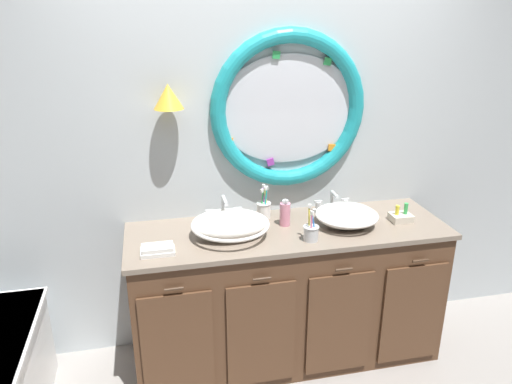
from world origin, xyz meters
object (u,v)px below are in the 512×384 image
object	(u,v)px
soap_dispenser	(285,213)
folded_hand_towel	(158,250)
toothbrush_holder_left	(264,209)
toothbrush_holder_right	(311,232)
sink_basin_left	(230,225)
sink_basin_right	(347,215)
toiletry_basket	(401,217)

from	to	relation	value
soap_dispenser	folded_hand_towel	bearing A→B (deg)	-164.68
toothbrush_holder_left	toothbrush_holder_right	world-z (taller)	toothbrush_holder_left
sink_basin_left	sink_basin_right	distance (m)	0.71
sink_basin_left	toothbrush_holder_left	xyz separation A→B (m)	(0.25, 0.22, -0.01)
toothbrush_holder_left	soap_dispenser	size ratio (longest dim) A/B	1.25
toothbrush_holder_left	soap_dispenser	distance (m)	0.17
toothbrush_holder_left	toiletry_basket	distance (m)	0.85
toothbrush_holder_left	folded_hand_towel	bearing A→B (deg)	-152.52
folded_hand_towel	toiletry_basket	xyz separation A→B (m)	(1.49, 0.11, 0.01)
toothbrush_holder_left	soap_dispenser	bearing A→B (deg)	-54.13
sink_basin_left	toothbrush_holder_right	size ratio (longest dim) A/B	2.13
toothbrush_holder_left	toothbrush_holder_right	xyz separation A→B (m)	(0.19, -0.37, -0.01)
sink_basin_left	folded_hand_towel	distance (m)	0.44
toothbrush_holder_right	toothbrush_holder_left	bearing A→B (deg)	116.65
sink_basin_left	soap_dispenser	size ratio (longest dim) A/B	2.65
sink_basin_left	sink_basin_right	bearing A→B (deg)	-0.00
sink_basin_left	sink_basin_right	xyz separation A→B (m)	(0.71, -0.00, -0.01)
soap_dispenser	toothbrush_holder_left	bearing A→B (deg)	125.87
toothbrush_holder_left	folded_hand_towel	world-z (taller)	toothbrush_holder_left
toothbrush_holder_left	toothbrush_holder_right	distance (m)	0.42
sink_basin_left	toothbrush_holder_right	world-z (taller)	toothbrush_holder_right
soap_dispenser	toiletry_basket	distance (m)	0.73
sink_basin_right	sink_basin_left	bearing A→B (deg)	180.00
toothbrush_holder_right	folded_hand_towel	bearing A→B (deg)	178.38
sink_basin_left	folded_hand_towel	bearing A→B (deg)	-162.77
toiletry_basket	toothbrush_holder_right	bearing A→B (deg)	-167.74
toothbrush_holder_right	soap_dispenser	xyz separation A→B (m)	(-0.09, 0.23, 0.02)
soap_dispenser	toiletry_basket	size ratio (longest dim) A/B	1.35
toothbrush_holder_right	toiletry_basket	bearing A→B (deg)	12.26
toothbrush_holder_left	sink_basin_right	bearing A→B (deg)	-25.12
sink_basin_right	toiletry_basket	distance (m)	0.35
sink_basin_right	toiletry_basket	size ratio (longest dim) A/B	3.01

